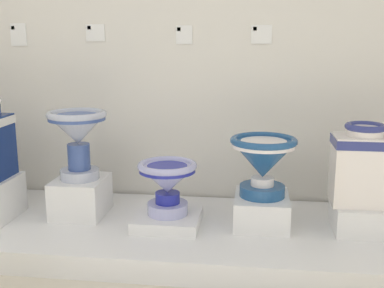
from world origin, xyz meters
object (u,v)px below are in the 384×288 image
at_px(antique_toilet_rightmost, 167,180).
at_px(plinth_block_squat_floral, 359,217).
at_px(plinth_block_rightmost, 168,219).
at_px(plinth_block_pale_glazed, 261,210).
at_px(info_placard_first, 18,34).
at_px(info_placard_third, 184,35).
at_px(plinth_block_central_ornate, 81,196).
at_px(info_placard_fourth, 261,34).
at_px(antique_toilet_central_ornate, 78,132).
at_px(antique_toilet_pale_glazed, 263,159).
at_px(info_placard_second, 95,33).
at_px(antique_toilet_squat_floral, 363,163).

distance_m(antique_toilet_rightmost, plinth_block_squat_floral, 1.13).
relative_size(plinth_block_rightmost, plinth_block_pale_glazed, 0.99).
bearing_deg(info_placard_first, antique_toilet_rightmost, -26.00).
bearing_deg(plinth_block_rightmost, info_placard_first, 154.00).
relative_size(plinth_block_rightmost, info_placard_third, 3.19).
relative_size(plinth_block_central_ornate, info_placard_fourth, 2.65).
xyz_separation_m(antique_toilet_central_ornate, antique_toilet_pale_glazed, (1.13, -0.02, -0.13)).
distance_m(antique_toilet_pale_glazed, info_placard_second, 1.44).
relative_size(antique_toilet_central_ornate, antique_toilet_squat_floral, 0.91).
bearing_deg(info_placard_second, antique_toilet_central_ornate, -88.11).
distance_m(antique_toilet_squat_floral, info_placard_second, 1.92).
relative_size(plinth_block_rightmost, antique_toilet_rightmost, 1.10).
bearing_deg(plinth_block_central_ornate, info_placard_second, 91.89).
bearing_deg(info_placard_first, info_placard_fourth, -0.00).
xyz_separation_m(antique_toilet_central_ornate, antique_toilet_squat_floral, (1.69, -0.03, -0.13)).
bearing_deg(info_placard_second, antique_toilet_squat_floral, -16.00).
bearing_deg(plinth_block_rightmost, info_placard_third, 88.04).
bearing_deg(plinth_block_pale_glazed, info_placard_first, 164.54).
distance_m(antique_toilet_rightmost, info_placard_first, 1.53).
distance_m(info_placard_first, info_placard_third, 1.16).
distance_m(plinth_block_pale_glazed, antique_toilet_pale_glazed, 0.32).
height_order(antique_toilet_pale_glazed, info_placard_third, info_placard_third).
height_order(plinth_block_central_ornate, antique_toilet_squat_floral, antique_toilet_squat_floral).
distance_m(antique_toilet_rightmost, plinth_block_pale_glazed, 0.59).
distance_m(plinth_block_rightmost, antique_toilet_pale_glazed, 0.67).
distance_m(antique_toilet_pale_glazed, info_placard_first, 1.90).
xyz_separation_m(plinth_block_rightmost, info_placard_first, (-1.14, 0.56, 1.09)).
xyz_separation_m(antique_toilet_central_ornate, info_placard_third, (0.59, 0.45, 0.59)).
bearing_deg(info_placard_third, antique_toilet_squat_floral, -24.04).
bearing_deg(antique_toilet_pale_glazed, info_placard_first, 164.54).
bearing_deg(antique_toilet_central_ornate, plinth_block_pale_glazed, -0.79).
distance_m(antique_toilet_pale_glazed, info_placard_fourth, 0.86).
relative_size(antique_toilet_squat_floral, info_placard_third, 3.86).
relative_size(antique_toilet_central_ornate, plinth_block_pale_glazed, 1.09).
bearing_deg(info_placard_third, plinth_block_rightmost, -91.96).
bearing_deg(antique_toilet_squat_floral, info_placard_first, 167.79).
xyz_separation_m(plinth_block_central_ornate, info_placard_second, (-0.01, 0.45, 1.01)).
height_order(info_placard_third, info_placard_fourth, info_placard_fourth).
bearing_deg(antique_toilet_rightmost, plinth_block_rightmost, 180.00).
relative_size(plinth_block_central_ornate, plinth_block_rightmost, 0.92).
bearing_deg(info_placard_first, info_placard_third, -0.00).
bearing_deg(antique_toilet_rightmost, info_placard_second, 136.63).
distance_m(plinth_block_squat_floral, info_placard_first, 2.53).
distance_m(plinth_block_squat_floral, info_placard_second, 2.06).
relative_size(plinth_block_squat_floral, info_placard_second, 2.60).
bearing_deg(plinth_block_pale_glazed, antique_toilet_rightmost, -171.00).
xyz_separation_m(plinth_block_pale_glazed, antique_toilet_pale_glazed, (-0.00, 0.00, 0.32)).
relative_size(plinth_block_central_ornate, antique_toilet_rightmost, 1.01).
distance_m(plinth_block_squat_floral, antique_toilet_squat_floral, 0.32).
distance_m(plinth_block_central_ornate, plinth_block_pale_glazed, 1.13).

